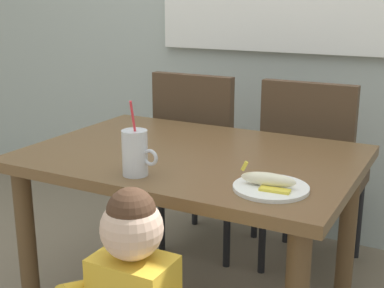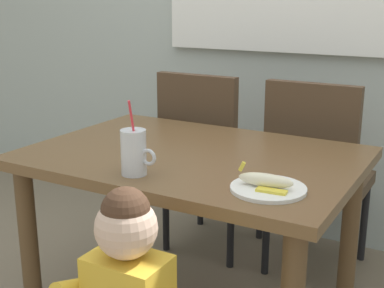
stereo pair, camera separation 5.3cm
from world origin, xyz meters
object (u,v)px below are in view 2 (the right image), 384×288
(milk_cup, at_px, (134,155))
(snack_plate, at_px, (268,189))
(dining_table, at_px, (192,181))
(peeled_banana, at_px, (266,181))
(dining_chair_right, at_px, (315,169))
(dining_chair_left, at_px, (207,153))

(milk_cup, height_order, snack_plate, milk_cup)
(dining_table, bearing_deg, peeled_banana, -31.74)
(snack_plate, bearing_deg, dining_chair_right, 97.38)
(snack_plate, bearing_deg, dining_chair_left, 127.48)
(dining_chair_right, xyz_separation_m, snack_plate, (0.12, -0.91, 0.22))
(milk_cup, bearing_deg, dining_table, 82.90)
(milk_cup, xyz_separation_m, peeled_banana, (0.43, 0.07, -0.04))
(dining_table, relative_size, peeled_banana, 6.98)
(snack_plate, relative_size, peeled_banana, 1.33)
(dining_chair_left, distance_m, peeled_banana, 1.14)
(milk_cup, distance_m, snack_plate, 0.45)
(dining_table, relative_size, milk_cup, 4.82)
(dining_chair_left, xyz_separation_m, peeled_banana, (0.67, -0.89, 0.24))
(dining_chair_right, relative_size, snack_plate, 4.17)
(snack_plate, distance_m, peeled_banana, 0.03)
(snack_plate, xyz_separation_m, peeled_banana, (-0.01, -0.01, 0.03))
(snack_plate, bearing_deg, milk_cup, -169.97)
(dining_chair_left, relative_size, snack_plate, 4.17)
(dining_chair_right, xyz_separation_m, milk_cup, (-0.32, -0.98, 0.28))
(dining_table, relative_size, dining_chair_left, 1.26)
(milk_cup, bearing_deg, peeled_banana, 9.43)
(milk_cup, relative_size, peeled_banana, 1.45)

